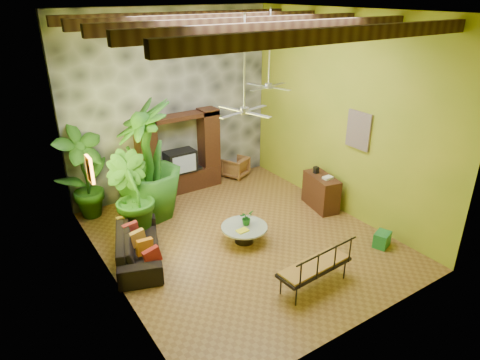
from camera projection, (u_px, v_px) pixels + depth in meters
ground at (241, 238)px, 10.08m from camera, size 7.00×7.00×0.00m
ceiling at (242, 11)px, 8.03m from camera, size 6.00×7.00×0.02m
back_wall at (171, 104)px, 11.72m from camera, size 6.00×0.02×5.00m
left_wall at (100, 167)px, 7.55m from camera, size 0.02×7.00×5.00m
right_wall at (342, 116)px, 10.57m from camera, size 0.02×7.00×5.00m
stone_accent_wall at (172, 104)px, 11.67m from camera, size 5.98×0.10×4.98m
ceiling_beams at (242, 23)px, 8.12m from camera, size 5.95×5.36×0.22m
entertainment_center at (180, 160)px, 12.07m from camera, size 2.40×0.55×2.30m
ceiling_fan_front at (244, 100)px, 8.28m from camera, size 1.28×1.28×1.86m
ceiling_fan_back at (269, 78)px, 10.41m from camera, size 1.28×1.28×1.86m
wall_art_mask at (90, 169)px, 8.49m from camera, size 0.06×0.32×0.55m
wall_art_painting at (359, 130)px, 10.17m from camera, size 0.06×0.70×0.90m
sofa at (138, 245)px, 9.22m from camera, size 1.57×2.43×0.66m
wicker_armchair at (236, 167)px, 13.30m from camera, size 0.89×0.90×0.63m
tall_plant_a at (84, 173)px, 10.56m from camera, size 1.50×1.24×2.45m
tall_plant_b at (131, 196)px, 9.85m from camera, size 1.36×1.43×2.04m
tall_plant_c at (147, 161)px, 10.55m from camera, size 1.78×1.78×3.00m
coffee_table at (244, 232)px, 9.86m from camera, size 1.07×1.07×0.40m
centerpiece_plant at (246, 218)px, 9.82m from camera, size 0.38×0.36×0.34m
yellow_tray at (243, 231)px, 9.60m from camera, size 0.27×0.20×0.03m
iron_bench at (317, 265)px, 8.20m from camera, size 1.62×0.67×0.57m
side_console at (321, 192)px, 11.35m from camera, size 0.73×1.21×0.90m
green_bin at (382, 239)px, 9.71m from camera, size 0.47×0.42×0.35m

